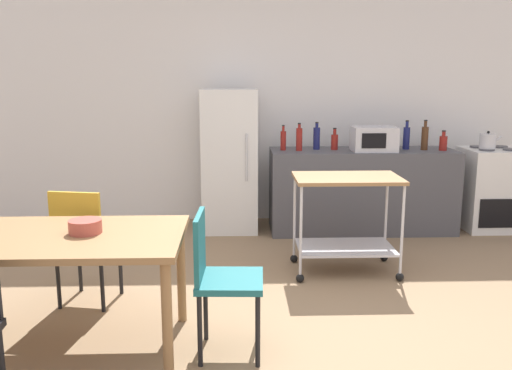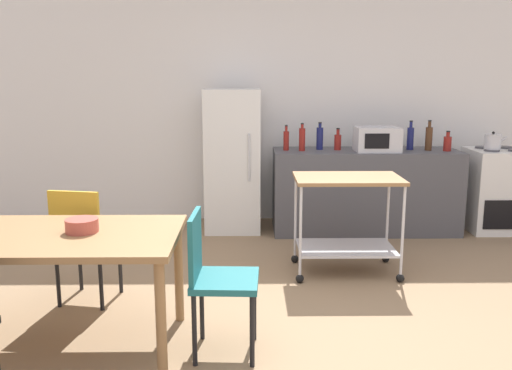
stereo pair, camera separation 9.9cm
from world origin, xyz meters
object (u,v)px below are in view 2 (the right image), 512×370
at_px(bottle_wine, 429,138).
at_px(kitchen_cart, 347,208).
at_px(bottle_hot_sauce, 286,140).
at_px(bottle_sesame_oil, 302,139).
at_px(fruit_bowl, 82,225).
at_px(chair_mustard, 83,237).
at_px(microwave, 377,139).
at_px(stove_oven, 495,190).
at_px(bottle_soda, 338,141).
at_px(dining_table, 56,246).
at_px(bottle_olive_oil, 320,138).
at_px(bottle_soy_sauce, 410,138).
at_px(bottle_sparkling_water, 447,143).
at_px(refrigerator, 233,160).
at_px(kettle, 493,142).
at_px(chair_teal, 214,273).

bearing_deg(bottle_wine, kitchen_cart, -130.44).
xyz_separation_m(bottle_hot_sauce, bottle_sesame_oil, (0.17, -0.05, 0.02)).
bearing_deg(fruit_bowl, chair_mustard, 107.05).
bearing_deg(microwave, fruit_bowl, -133.51).
distance_m(stove_oven, bottle_soda, 1.84).
distance_m(dining_table, bottle_olive_oil, 3.35).
distance_m(stove_oven, bottle_sesame_oil, 2.23).
height_order(dining_table, bottle_hot_sauce, bottle_hot_sauce).
distance_m(bottle_soy_sauce, bottle_wine, 0.19).
height_order(dining_table, chair_mustard, chair_mustard).
bearing_deg(dining_table, bottle_sparkling_water, 37.85).
bearing_deg(refrigerator, bottle_sesame_oil, -10.73).
distance_m(bottle_hot_sauce, bottle_olive_oil, 0.37).
bearing_deg(kettle, dining_table, -145.93).
xyz_separation_m(kitchen_cart, bottle_sesame_oil, (-0.27, 1.26, 0.45)).
height_order(microwave, kettle, microwave).
height_order(dining_table, bottle_soda, bottle_soda).
relative_size(kitchen_cart, microwave, 1.98).
bearing_deg(kettle, bottle_sparkling_water, 179.35).
relative_size(chair_teal, microwave, 1.93).
bearing_deg(chair_mustard, fruit_bowl, 117.69).
bearing_deg(bottle_soda, bottle_sesame_oil, -170.06).
height_order(chair_teal, bottle_wine, bottle_wine).
height_order(refrigerator, bottle_soy_sauce, refrigerator).
xyz_separation_m(bottle_sesame_oil, bottle_wine, (1.36, 0.02, 0.01)).
bearing_deg(refrigerator, chair_mustard, -117.21).
bearing_deg(bottle_wine, fruit_bowl, -138.89).
distance_m(chair_mustard, bottle_sparkling_water, 3.86).
bearing_deg(chair_teal, bottle_wine, -36.05).
xyz_separation_m(bottle_hot_sauce, bottle_soda, (0.56, 0.02, -0.02)).
relative_size(stove_oven, bottle_sesame_oil, 3.10).
bearing_deg(chair_teal, fruit_bowl, 85.35).
relative_size(stove_oven, refrigerator, 0.59).
xyz_separation_m(chair_teal, bottle_soda, (1.17, 2.74, 0.47)).
height_order(dining_table, refrigerator, refrigerator).
bearing_deg(chair_teal, chair_mustard, 55.62).
relative_size(chair_mustard, bottle_hot_sauce, 3.28).
bearing_deg(refrigerator, fruit_bowl, -107.39).
bearing_deg(bottle_sesame_oil, kettle, -1.08).
relative_size(dining_table, bottle_soy_sauce, 4.75).
xyz_separation_m(chair_mustard, fruit_bowl, (0.20, -0.66, 0.27)).
xyz_separation_m(refrigerator, bottle_sparkling_water, (2.30, -0.17, 0.21)).
distance_m(bottle_soda, microwave, 0.42).
bearing_deg(kitchen_cart, bottle_wine, 49.56).
bearing_deg(kettle, fruit_bowl, -145.16).
height_order(bottle_soda, bottle_soy_sauce, bottle_soy_sauce).
height_order(bottle_sesame_oil, fruit_bowl, bottle_sesame_oil).
xyz_separation_m(stove_oven, bottle_olive_oil, (-1.95, 0.04, 0.57)).
bearing_deg(bottle_hot_sauce, refrigerator, 170.74).
relative_size(bottle_wine, kettle, 1.35).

